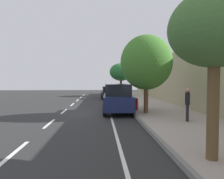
# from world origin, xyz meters

# --- Properties ---
(ground) EXTENTS (68.17, 68.17, 0.00)m
(ground) POSITION_xyz_m (0.00, 0.00, 0.00)
(ground) COLOR #2C2C2C
(sidewalk) EXTENTS (4.21, 42.61, 0.16)m
(sidewalk) POSITION_xyz_m (4.21, 0.00, 0.08)
(sidewalk) COLOR #AD9D94
(sidewalk) RESTS_ON ground
(curb_edge) EXTENTS (0.16, 42.61, 0.16)m
(curb_edge) POSITION_xyz_m (2.02, 0.00, 0.08)
(curb_edge) COLOR gray
(curb_edge) RESTS_ON ground
(lane_stripe_centre) EXTENTS (0.14, 40.00, 0.01)m
(lane_stripe_centre) POSITION_xyz_m (-2.74, -1.30, 0.00)
(lane_stripe_centre) COLOR white
(lane_stripe_centre) RESTS_ON ground
(lane_stripe_bike_edge) EXTENTS (0.12, 42.61, 0.01)m
(lane_stripe_bike_edge) POSITION_xyz_m (0.55, 0.00, 0.00)
(lane_stripe_bike_edge) COLOR white
(lane_stripe_bike_edge) RESTS_ON ground
(building_facade) EXTENTS (0.50, 42.61, 4.73)m
(building_facade) POSITION_xyz_m (6.57, 0.00, 2.36)
(building_facade) COLOR tan
(building_facade) RESTS_ON ground
(parked_suv_dark_blue_second) EXTENTS (2.07, 4.75, 1.99)m
(parked_suv_dark_blue_second) POSITION_xyz_m (1.08, 0.08, 1.03)
(parked_suv_dark_blue_second) COLOR navy
(parked_suv_dark_blue_second) RESTS_ON ground
(parked_sedan_black_mid) EXTENTS (2.00, 4.48, 1.52)m
(parked_sedan_black_mid) POSITION_xyz_m (0.89, 10.79, 0.75)
(parked_sedan_black_mid) COLOR black
(parked_sedan_black_mid) RESTS_ON ground
(bicycle_at_curb) EXTENTS (1.20, 1.28, 0.73)m
(bicycle_at_curb) POSITION_xyz_m (1.56, 5.82, 0.36)
(bicycle_at_curb) COLOR black
(bicycle_at_curb) RESTS_ON ground
(cyclist_with_backpack) EXTENTS (0.53, 0.55, 1.72)m
(cyclist_with_backpack) POSITION_xyz_m (1.78, 5.39, 1.05)
(cyclist_with_backpack) COLOR #C6B284
(cyclist_with_backpack) RESTS_ON ground
(street_tree_near_cyclist) EXTENTS (2.36, 2.36, 4.38)m
(street_tree_near_cyclist) POSITION_xyz_m (2.84, -8.86, 3.50)
(street_tree_near_cyclist) COLOR brown
(street_tree_near_cyclist) RESTS_ON sidewalk
(street_tree_mid_block) EXTENTS (3.31, 3.31, 4.98)m
(street_tree_mid_block) POSITION_xyz_m (2.84, -1.07, 3.38)
(street_tree_mid_block) COLOR brown
(street_tree_mid_block) RESTS_ON sidewalk
(street_tree_far_end) EXTENTS (3.29, 3.29, 4.60)m
(street_tree_far_end) POSITION_xyz_m (2.84, 15.26, 3.46)
(street_tree_far_end) COLOR #53342E
(street_tree_far_end) RESTS_ON sidewalk
(pedestrian_on_phone) EXTENTS (0.37, 0.57, 1.69)m
(pedestrian_on_phone) POSITION_xyz_m (4.33, -3.94, 1.12)
(pedestrian_on_phone) COLOR black
(pedestrian_on_phone) RESTS_ON sidewalk
(fire_hydrant) EXTENTS (0.22, 0.22, 0.84)m
(fire_hydrant) POSITION_xyz_m (2.45, 0.18, 0.59)
(fire_hydrant) COLOR red
(fire_hydrant) RESTS_ON sidewalk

